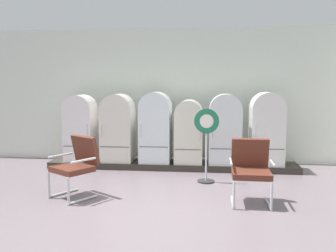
{
  "coord_description": "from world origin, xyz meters",
  "views": [
    {
      "loc": [
        0.75,
        -4.88,
        1.85
      ],
      "look_at": [
        -0.07,
        2.75,
        0.96
      ],
      "focal_mm": 38.35,
      "sensor_mm": 36.0,
      "label": 1
    }
  ],
  "objects_px": {
    "refrigerator_1": "(118,126)",
    "armchair_left": "(77,163)",
    "refrigerator_5": "(267,126)",
    "sign_stand": "(206,146)",
    "refrigerator_4": "(225,127)",
    "refrigerator_3": "(189,130)",
    "refrigerator_0": "(81,126)",
    "refrigerator_2": "(156,125)",
    "armchair_right": "(251,167)"
  },
  "relations": [
    {
      "from": "refrigerator_1",
      "to": "armchair_left",
      "type": "bearing_deg",
      "value": -93.94
    },
    {
      "from": "refrigerator_5",
      "to": "sign_stand",
      "type": "bearing_deg",
      "value": -139.12
    },
    {
      "from": "refrigerator_4",
      "to": "refrigerator_5",
      "type": "height_order",
      "value": "refrigerator_5"
    },
    {
      "from": "refrigerator_3",
      "to": "sign_stand",
      "type": "bearing_deg",
      "value": -71.09
    },
    {
      "from": "armchair_left",
      "to": "refrigerator_3",
      "type": "bearing_deg",
      "value": 51.88
    },
    {
      "from": "refrigerator_0",
      "to": "refrigerator_5",
      "type": "distance_m",
      "value": 4.11
    },
    {
      "from": "refrigerator_2",
      "to": "sign_stand",
      "type": "distance_m",
      "value": 1.59
    },
    {
      "from": "refrigerator_5",
      "to": "sign_stand",
      "type": "relative_size",
      "value": 1.11
    },
    {
      "from": "refrigerator_1",
      "to": "armchair_right",
      "type": "xyz_separation_m",
      "value": [
        2.66,
        -2.2,
        -0.36
      ]
    },
    {
      "from": "armchair_left",
      "to": "sign_stand",
      "type": "distance_m",
      "value": 2.39
    },
    {
      "from": "refrigerator_3",
      "to": "armchair_left",
      "type": "height_order",
      "value": "refrigerator_3"
    },
    {
      "from": "refrigerator_0",
      "to": "refrigerator_5",
      "type": "relative_size",
      "value": 0.96
    },
    {
      "from": "refrigerator_5",
      "to": "sign_stand",
      "type": "xyz_separation_m",
      "value": [
        -1.28,
        -1.11,
        -0.27
      ]
    },
    {
      "from": "refrigerator_3",
      "to": "refrigerator_4",
      "type": "xyz_separation_m",
      "value": [
        0.78,
        -0.05,
        0.07
      ]
    },
    {
      "from": "refrigerator_3",
      "to": "sign_stand",
      "type": "xyz_separation_m",
      "value": [
        0.38,
        -1.12,
        -0.17
      ]
    },
    {
      "from": "refrigerator_2",
      "to": "refrigerator_3",
      "type": "bearing_deg",
      "value": 1.43
    },
    {
      "from": "armchair_right",
      "to": "refrigerator_2",
      "type": "bearing_deg",
      "value": 129.38
    },
    {
      "from": "refrigerator_4",
      "to": "sign_stand",
      "type": "bearing_deg",
      "value": -110.32
    },
    {
      "from": "refrigerator_3",
      "to": "refrigerator_0",
      "type": "bearing_deg",
      "value": -179.05
    },
    {
      "from": "refrigerator_3",
      "to": "refrigerator_5",
      "type": "bearing_deg",
      "value": -0.42
    },
    {
      "from": "refrigerator_3",
      "to": "armchair_left",
      "type": "xyz_separation_m",
      "value": [
        -1.74,
        -2.21,
        -0.29
      ]
    },
    {
      "from": "armchair_left",
      "to": "refrigerator_1",
      "type": "bearing_deg",
      "value": 86.06
    },
    {
      "from": "refrigerator_1",
      "to": "armchair_left",
      "type": "distance_m",
      "value": 2.22
    },
    {
      "from": "refrigerator_2",
      "to": "refrigerator_3",
      "type": "distance_m",
      "value": 0.74
    },
    {
      "from": "refrigerator_0",
      "to": "armchair_right",
      "type": "relative_size",
      "value": 1.48
    },
    {
      "from": "armchair_left",
      "to": "armchair_right",
      "type": "height_order",
      "value": "same"
    },
    {
      "from": "refrigerator_1",
      "to": "refrigerator_4",
      "type": "height_order",
      "value": "refrigerator_4"
    },
    {
      "from": "refrigerator_0",
      "to": "refrigerator_2",
      "type": "distance_m",
      "value": 1.71
    },
    {
      "from": "refrigerator_3",
      "to": "sign_stand",
      "type": "distance_m",
      "value": 1.2
    },
    {
      "from": "refrigerator_4",
      "to": "armchair_left",
      "type": "relative_size",
      "value": 1.51
    },
    {
      "from": "refrigerator_2",
      "to": "refrigerator_4",
      "type": "bearing_deg",
      "value": -1.2
    },
    {
      "from": "refrigerator_4",
      "to": "sign_stand",
      "type": "height_order",
      "value": "refrigerator_4"
    },
    {
      "from": "refrigerator_1",
      "to": "refrigerator_3",
      "type": "bearing_deg",
      "value": 0.95
    },
    {
      "from": "refrigerator_0",
      "to": "refrigerator_1",
      "type": "height_order",
      "value": "refrigerator_1"
    },
    {
      "from": "refrigerator_1",
      "to": "armchair_right",
      "type": "relative_size",
      "value": 1.51
    },
    {
      "from": "refrigerator_0",
      "to": "sign_stand",
      "type": "distance_m",
      "value": 3.03
    },
    {
      "from": "refrigerator_0",
      "to": "sign_stand",
      "type": "bearing_deg",
      "value": -20.96
    },
    {
      "from": "refrigerator_3",
      "to": "refrigerator_1",
      "type": "bearing_deg",
      "value": -179.05
    },
    {
      "from": "refrigerator_1",
      "to": "sign_stand",
      "type": "xyz_separation_m",
      "value": [
        1.97,
        -1.1,
        -0.24
      ]
    },
    {
      "from": "armchair_left",
      "to": "refrigerator_4",
      "type": "bearing_deg",
      "value": 40.65
    },
    {
      "from": "refrigerator_1",
      "to": "refrigerator_3",
      "type": "height_order",
      "value": "refrigerator_1"
    },
    {
      "from": "armchair_right",
      "to": "sign_stand",
      "type": "xyz_separation_m",
      "value": [
        -0.69,
        1.1,
        0.12
      ]
    },
    {
      "from": "refrigerator_1",
      "to": "armchair_left",
      "type": "relative_size",
      "value": 1.51
    },
    {
      "from": "refrigerator_2",
      "to": "refrigerator_4",
      "type": "height_order",
      "value": "refrigerator_2"
    },
    {
      "from": "refrigerator_1",
      "to": "refrigerator_5",
      "type": "height_order",
      "value": "refrigerator_5"
    },
    {
      "from": "refrigerator_0",
      "to": "refrigerator_3",
      "type": "height_order",
      "value": "refrigerator_0"
    },
    {
      "from": "refrigerator_1",
      "to": "refrigerator_3",
      "type": "relative_size",
      "value": 1.09
    },
    {
      "from": "refrigerator_5",
      "to": "refrigerator_2",
      "type": "bearing_deg",
      "value": -179.85
    },
    {
      "from": "refrigerator_2",
      "to": "refrigerator_1",
      "type": "bearing_deg",
      "value": -179.47
    },
    {
      "from": "refrigerator_3",
      "to": "refrigerator_4",
      "type": "bearing_deg",
      "value": -3.67
    }
  ]
}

